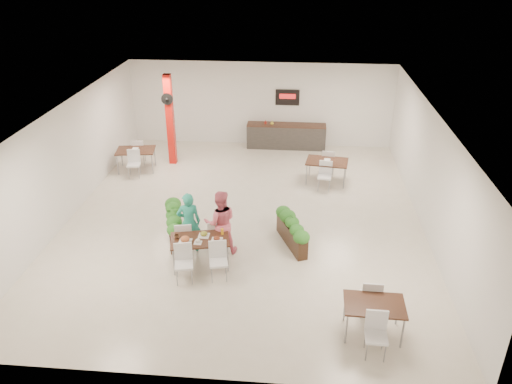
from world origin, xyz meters
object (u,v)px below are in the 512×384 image
red_column (170,119)px  planter_left (174,221)px  service_counter (286,135)px  diner_woman (220,222)px  planter_right (292,229)px  diner_man (189,222)px  side_table_c (374,309)px  main_table (200,243)px  side_table_b (327,164)px  side_table_a (136,153)px

red_column → planter_left: bearing=-75.9°
service_counter → diner_woman: 7.61m
red_column → planter_right: 6.84m
diner_man → diner_woman: size_ratio=0.95×
planter_left → side_table_c: 5.85m
red_column → diner_man: bearing=-72.2°
red_column → planter_left: (1.26, -5.02, -1.15)m
planter_right → main_table: bearing=-152.5°
diner_woman → planter_left: size_ratio=0.97×
main_table → diner_man: (-0.39, 0.66, 0.18)m
main_table → planter_left: 1.56m
planter_right → side_table_b: size_ratio=0.96×
service_counter → planter_right: 6.99m
red_column → diner_woman: red_column is taller
service_counter → diner_woman: size_ratio=1.76×
diner_man → planter_right: (2.59, 0.49, -0.34)m
diner_man → side_table_a: bearing=-71.6°
diner_woman → planter_left: diner_woman is taller
red_column → planter_right: bearing=-49.4°
service_counter → diner_man: bearing=-106.4°
side_table_a → diner_man: bearing=-67.9°
main_table → red_column: bearing=109.3°
diner_man → side_table_c: bearing=135.2°
red_column → side_table_a: size_ratio=1.92×
main_table → planter_left: (-0.93, 1.24, -0.14)m
service_counter → diner_woman: (-1.40, -7.47, 0.36)m
diner_woman → side_table_b: size_ratio=1.03×
planter_right → diner_man: bearing=-169.3°
diner_woman → side_table_c: 4.43m
diner_man → side_table_b: bearing=-141.5°
red_column → side_table_b: bearing=-11.9°
diner_woman → side_table_a: size_ratio=1.03×
main_table → side_table_b: bearing=57.7°
side_table_a → side_table_c: (7.18, -7.59, -0.01)m
red_column → side_table_c: red_column is taller
planter_right → side_table_b: (1.04, 3.97, 0.16)m
red_column → diner_man: size_ratio=1.97×
red_column → service_counter: (4.00, 1.86, -1.15)m
diner_man → planter_left: bearing=-59.5°
planter_right → planter_left: bearing=178.2°
service_counter → main_table: 8.32m
side_table_a → side_table_b: size_ratio=1.00×
planter_left → planter_right: bearing=-1.8°
diner_man → side_table_a: 5.67m
planter_left → diner_woman: bearing=-23.5°
planter_right → side_table_a: (-5.49, 4.38, 0.16)m
service_counter → diner_man: 7.79m
diner_man → side_table_c: diner_man is taller
side_table_b → side_table_c: 7.21m
diner_woman → service_counter: bearing=-113.0°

